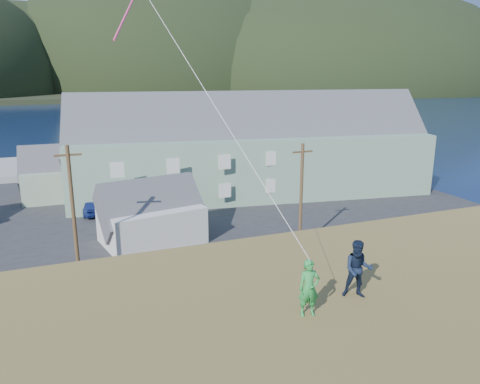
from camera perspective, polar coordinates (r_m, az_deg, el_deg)
name	(u,v)px	position (r m, az deg, el deg)	size (l,w,h in m)	color
ground	(132,285)	(31.49, -13.03, -11.02)	(900.00, 900.00, 0.00)	#0A1638
grass_strip	(137,298)	(29.69, -12.44, -12.55)	(110.00, 8.00, 0.10)	#4C3D19
waterfront_lot	(105,212)	(47.31, -16.16, -2.32)	(72.00, 36.00, 0.12)	#28282B
wharf	(42,167)	(69.50, -23.00, 2.79)	(26.00, 14.00, 0.90)	gray
far_shore	(59,87)	(358.45, -21.25, 11.85)	(900.00, 320.00, 2.00)	black
far_hills	(120,87)	(310.29, -14.43, 12.25)	(760.00, 265.00, 143.00)	black
lodge	(251,147)	(51.32, 1.35, 5.47)	(39.58, 16.48, 13.50)	slate
shed_white	(151,214)	(37.51, -10.78, -2.69)	(8.65, 6.51, 6.25)	silver
shed_palegreen_far	(73,173)	(53.19, -19.73, 2.18)	(10.63, 6.32, 7.01)	gray
utility_poles	(56,219)	(31.04, -21.54, -3.03)	(33.05, 0.24, 9.47)	#47331E
parked_cars	(1,203)	(51.15, -27.10, -1.20)	(26.72, 13.16, 1.54)	maroon
kite_flyer_green	(309,288)	(12.58, 8.40, -11.51)	(0.57, 0.37, 1.55)	#25883A
kite_flyer_navy	(358,269)	(13.76, 14.19, -9.12)	(0.82, 0.64, 1.69)	black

